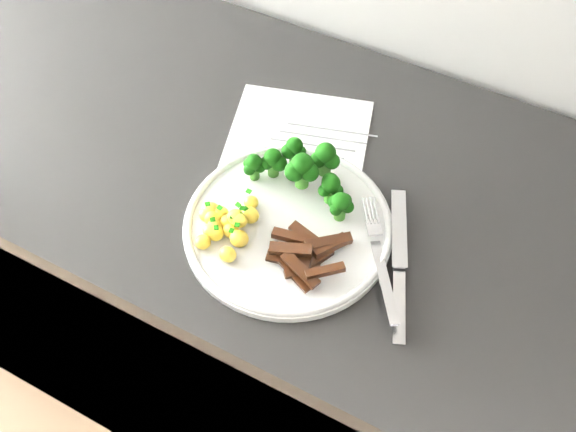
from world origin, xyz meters
The scene contains 8 objects.
counter centered at (-0.13, 1.67, 0.44)m, with size 2.37×0.59×0.89m.
recipe_paper centered at (-0.18, 1.69, 0.89)m, with size 0.29×0.34×0.00m.
plate centered at (-0.13, 1.58, 0.90)m, with size 0.29×0.29×0.02m.
broccoli centered at (-0.14, 1.65, 0.94)m, with size 0.17×0.10×0.07m.
potatoes centered at (-0.20, 1.54, 0.91)m, with size 0.08×0.11×0.04m.
beef_strips centered at (-0.08, 1.55, 0.91)m, with size 0.11×0.10×0.03m.
fork centered at (0.01, 1.58, 0.91)m, with size 0.12×0.17×0.02m.
knife centered at (0.04, 1.57, 0.90)m, with size 0.11×0.22×0.02m.
Camera 1 is at (0.12, 1.12, 1.64)m, focal length 41.41 mm.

